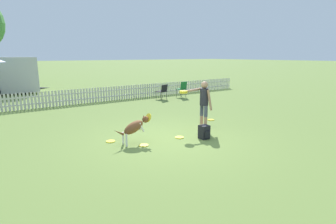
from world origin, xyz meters
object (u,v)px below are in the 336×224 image
at_px(leaping_dog, 135,127).
at_px(backpack_on_grass, 204,132).
at_px(frisbee_near_dog, 211,120).
at_px(folding_chair_center, 163,90).
at_px(equipment_trailer, 0,75).
at_px(frisbee_far_scatter, 179,137).
at_px(handler_person, 203,100).
at_px(frisbee_midfield, 144,145).
at_px(folding_chair_blue_left, 182,88).
at_px(frisbee_near_handler, 111,141).

height_order(leaping_dog, backpack_on_grass, leaping_dog).
relative_size(frisbee_near_dog, folding_chair_center, 0.31).
xyz_separation_m(frisbee_near_dog, equipment_trailer, (-5.97, 12.24, 1.21)).
bearing_deg(frisbee_far_scatter, leaping_dog, 166.08).
distance_m(leaping_dog, folding_chair_center, 7.57).
bearing_deg(leaping_dog, frisbee_near_dog, 101.90).
xyz_separation_m(leaping_dog, folding_chair_center, (4.86, 5.80, 0.01)).
relative_size(handler_person, backpack_on_grass, 3.95).
height_order(frisbee_near_dog, folding_chair_center, folding_chair_center).
distance_m(backpack_on_grass, equipment_trailer, 14.42).
relative_size(leaping_dog, frisbee_midfield, 4.47).
distance_m(handler_person, folding_chair_blue_left, 6.80).
height_order(frisbee_near_handler, folding_chair_center, folding_chair_center).
height_order(folding_chair_blue_left, equipment_trailer, equipment_trailer).
bearing_deg(leaping_dog, frisbee_midfield, 15.54).
bearing_deg(frisbee_near_handler, frisbee_midfield, -54.50).
bearing_deg(frisbee_far_scatter, frisbee_near_dog, 24.06).
xyz_separation_m(handler_person, frisbee_near_dog, (1.13, 0.73, -0.99)).
bearing_deg(frisbee_near_dog, frisbee_far_scatter, -155.94).
relative_size(leaping_dog, equipment_trailer, 0.24).
distance_m(frisbee_near_handler, folding_chair_blue_left, 8.47).
distance_m(frisbee_near_handler, frisbee_far_scatter, 2.02).
bearing_deg(frisbee_near_handler, backpack_on_grass, -29.18).
distance_m(leaping_dog, frisbee_near_dog, 3.73).
height_order(handler_person, backpack_on_grass, handler_person).
height_order(backpack_on_grass, folding_chair_center, folding_chair_center).
xyz_separation_m(handler_person, backpack_on_grass, (-0.63, -0.78, -0.80)).
distance_m(folding_chair_center, equipment_trailer, 10.18).
relative_size(leaping_dog, frisbee_far_scatter, 4.47).
height_order(frisbee_near_handler, backpack_on_grass, backpack_on_grass).
bearing_deg(frisbee_near_dog, handler_person, -147.12).
bearing_deg(handler_person, frisbee_near_handler, 80.49).
bearing_deg(frisbee_far_scatter, backpack_on_grass, -40.88).
xyz_separation_m(backpack_on_grass, equipment_trailer, (-4.21, 13.75, 1.02)).
height_order(leaping_dog, frisbee_near_handler, leaping_dog).
bearing_deg(handler_person, frisbee_near_dog, -56.29).
height_order(handler_person, folding_chair_blue_left, handler_person).
distance_m(leaping_dog, frisbee_near_handler, 0.88).
xyz_separation_m(backpack_on_grass, folding_chair_center, (3.00, 6.60, 0.29)).
bearing_deg(frisbee_near_handler, folding_chair_center, 44.43).
relative_size(backpack_on_grass, folding_chair_blue_left, 0.44).
bearing_deg(frisbee_near_dog, folding_chair_center, 76.37).
bearing_deg(equipment_trailer, frisbee_near_handler, -81.57).
distance_m(frisbee_far_scatter, folding_chair_center, 7.10).
height_order(frisbee_midfield, equipment_trailer, equipment_trailer).
xyz_separation_m(handler_person, folding_chair_blue_left, (3.68, 5.71, -0.44)).
height_order(handler_person, frisbee_near_dog, handler_person).
height_order(handler_person, frisbee_near_handler, handler_person).
bearing_deg(frisbee_midfield, folding_chair_center, 52.00).
height_order(frisbee_midfield, backpack_on_grass, backpack_on_grass).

